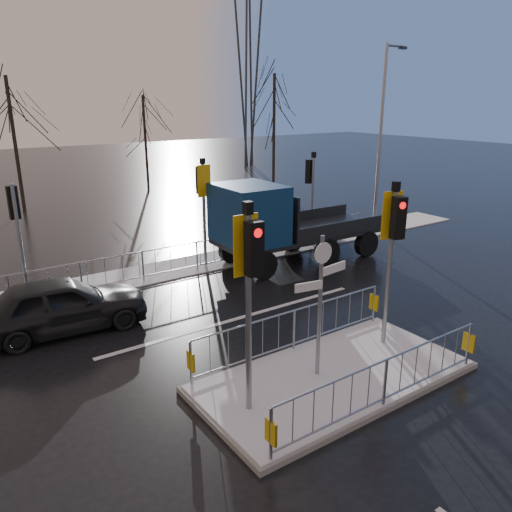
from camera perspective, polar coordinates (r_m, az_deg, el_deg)
ground at (r=11.21m, az=8.84°, el=-13.75°), size 120.00×120.00×0.00m
snow_verge at (r=17.80m, az=-10.45°, el=-1.65°), size 30.00×2.00×0.04m
lane_markings at (r=11.01m, az=10.06°, el=-14.43°), size 8.00×11.38×0.01m
traffic_island at (r=11.02m, az=8.85°, el=-12.01°), size 6.00×3.04×4.15m
far_kerb_fixtures at (r=17.17m, az=-9.04°, el=1.22°), size 18.00×0.65×3.83m
car_far_lane at (r=13.80m, az=-21.36°, el=-5.21°), size 4.42×2.09×1.46m
flatbed_truck at (r=17.65m, az=1.76°, el=3.86°), size 6.59×2.57×3.02m
tree_far_a at (r=29.22m, az=-26.17°, el=13.96°), size 3.75×3.75×7.08m
tree_far_b at (r=33.39m, az=-12.63°, el=14.42°), size 3.25×3.25×6.14m
tree_far_c at (r=34.72m, az=2.09°, el=16.51°), size 4.00×4.00×7.55m
street_lamp_right at (r=23.17m, az=14.18°, el=13.60°), size 1.25×0.18×8.00m
pylon_wires at (r=44.07m, az=-2.21°, el=24.41°), size 70.00×2.38×19.97m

